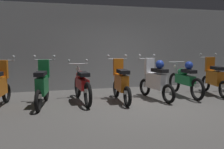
% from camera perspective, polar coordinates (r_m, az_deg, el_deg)
% --- Properties ---
extents(ground_plane, '(80.00, 80.00, 0.00)m').
position_cam_1_polar(ground_plane, '(6.20, 8.72, -7.54)').
color(ground_plane, '#565451').
extents(back_wall, '(17.44, 0.30, 2.95)m').
position_cam_1_polar(back_wall, '(8.79, 1.22, 6.50)').
color(back_wall, '#9EA0A3').
rests_on(back_wall, ground).
extents(motorbike_slot_2, '(0.58, 1.68, 1.29)m').
position_cam_1_polar(motorbike_slot_2, '(6.34, -16.42, -2.54)').
color(motorbike_slot_2, black).
rests_on(motorbike_slot_2, ground).
extents(motorbike_slot_3, '(0.59, 1.95, 1.15)m').
position_cam_1_polar(motorbike_slot_3, '(6.56, -7.24, -2.32)').
color(motorbike_slot_3, black).
rests_on(motorbike_slot_3, ground).
extents(motorbike_slot_4, '(0.59, 1.68, 1.29)m').
position_cam_1_polar(motorbike_slot_4, '(6.56, 2.18, -1.96)').
color(motorbike_slot_4, black).
rests_on(motorbike_slot_4, ground).
extents(motorbike_slot_5, '(0.58, 1.67, 1.29)m').
position_cam_1_polar(motorbike_slot_5, '(6.94, 10.42, -1.25)').
color(motorbike_slot_5, black).
rests_on(motorbike_slot_5, ground).
extents(motorbike_slot_6, '(0.56, 1.95, 1.08)m').
position_cam_1_polar(motorbike_slot_6, '(7.58, 17.14, -1.08)').
color(motorbike_slot_6, black).
rests_on(motorbike_slot_6, ground).
extents(motorbike_slot_7, '(0.58, 1.67, 1.29)m').
position_cam_1_polar(motorbike_slot_7, '(8.21, 23.32, -0.73)').
color(motorbike_slot_7, black).
rests_on(motorbike_slot_7, ground).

